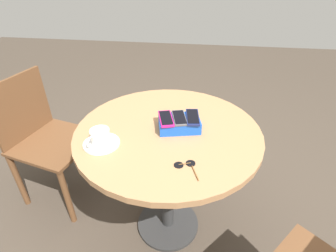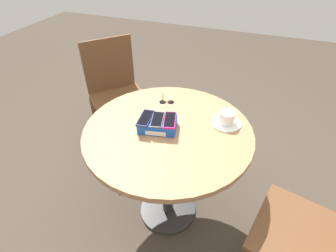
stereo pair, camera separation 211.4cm
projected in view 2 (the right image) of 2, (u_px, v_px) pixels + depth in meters
name	position (u px, v px, depth m)	size (l,w,h in m)	color
ground_plane	(168.00, 210.00, 1.82)	(8.00, 8.00, 0.00)	#42382D
round_table	(168.00, 146.00, 1.45)	(0.89, 0.89, 0.72)	#2D2D2D
phone_box	(158.00, 124.00, 1.36)	(0.22, 0.17, 0.06)	blue
phone_navy	(145.00, 118.00, 1.35)	(0.08, 0.15, 0.01)	navy
phone_gray	(157.00, 119.00, 1.34)	(0.09, 0.15, 0.01)	#515156
phone_magenta	(170.00, 120.00, 1.34)	(0.09, 0.15, 0.01)	#D11975
saucer	(226.00, 123.00, 1.41)	(0.16, 0.16, 0.01)	white
coffee_cup	(227.00, 117.00, 1.39)	(0.08, 0.11, 0.07)	white
sunglasses	(166.00, 101.00, 1.59)	(0.10, 0.11, 0.01)	black
chair_near_window	(320.00, 242.00, 1.18)	(0.52, 0.52, 0.84)	brown
chair_far_side	(117.00, 93.00, 2.17)	(0.62, 0.62, 0.88)	brown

